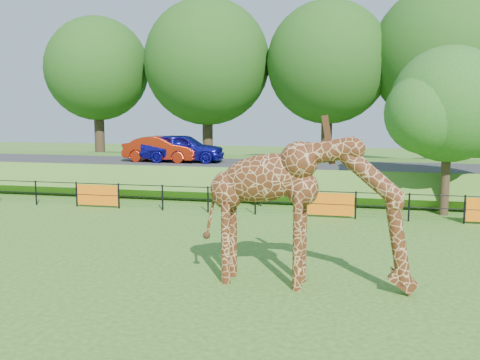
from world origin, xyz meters
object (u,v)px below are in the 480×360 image
at_px(car_blue, 183,148).
at_px(giraffe, 307,212).
at_px(visitor, 258,191).
at_px(tree_east, 451,109).
at_px(car_red, 162,149).

bearing_deg(car_blue, giraffe, -154.64).
height_order(car_blue, visitor, car_blue).
height_order(car_blue, tree_east, tree_east).
distance_m(giraffe, car_blue, 16.58).
height_order(giraffe, car_red, giraffe).
xyz_separation_m(giraffe, tree_east, (4.73, 9.95, 2.42)).
height_order(giraffe, car_blue, giraffe).
bearing_deg(giraffe, visitor, 109.88).
bearing_deg(tree_east, visitor, 178.22).
xyz_separation_m(giraffe, visitor, (-3.11, 10.20, -1.17)).
xyz_separation_m(car_blue, tree_east, (12.75, -4.56, 2.10)).
relative_size(car_red, visitor, 3.00).
xyz_separation_m(car_blue, car_red, (-1.13, -0.13, -0.08)).
bearing_deg(car_blue, tree_east, -113.24).
distance_m(car_blue, tree_east, 13.70).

